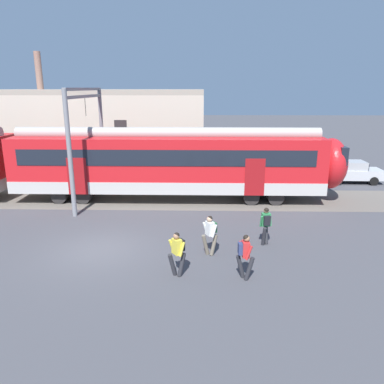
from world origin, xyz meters
name	(u,v)px	position (x,y,z in m)	size (l,w,h in m)	color
ground_plane	(101,250)	(0.00, 0.00, 0.00)	(160.00, 160.00, 0.00)	#424247
commuter_train	(26,162)	(-6.32, 7.45, 2.25)	(38.05, 3.07, 4.73)	#B7B2AD
pedestrian_yellow	(177,250)	(3.35, -2.12, 0.99)	(0.71, 0.51, 1.67)	#28282D
pedestrian_white	(210,232)	(4.55, -0.34, 0.99)	(0.71, 0.51, 1.67)	#6B6051
pedestrian_red	(245,253)	(5.71, -2.30, 0.99)	(0.65, 0.53, 1.67)	#28282D
pedestrian_green	(266,223)	(6.93, 0.72, 0.99)	(0.54, 0.67, 1.67)	#28282D
parked_car_silver	(352,172)	(14.87, 11.91, 0.78)	(4.02, 1.80, 1.54)	#B7BABF
catenary_gantry	(87,127)	(-2.47, 7.46, 4.31)	(0.24, 6.64, 6.53)	gray
background_building	(104,131)	(-3.62, 15.61, 3.21)	(15.88, 5.00, 9.20)	beige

